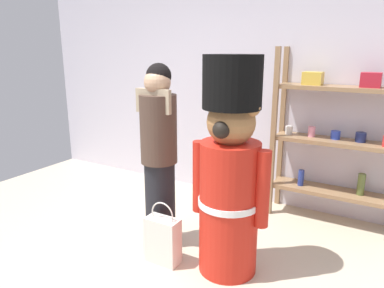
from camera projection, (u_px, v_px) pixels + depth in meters
name	position (u px, v px, depth m)	size (l,w,h in m)	color
back_wall	(264.00, 90.00, 4.04)	(6.40, 0.12, 2.60)	silver
merchandise_shelf	(335.00, 136.00, 3.55)	(1.20, 0.35, 1.77)	#93704C
teddy_bear_guard	(230.00, 173.00, 2.73)	(0.64, 0.48, 1.71)	red
person_shopper	(159.00, 153.00, 3.13)	(0.34, 0.32, 1.63)	black
shopping_bag	(163.00, 240.00, 2.98)	(0.29, 0.15, 0.54)	silver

